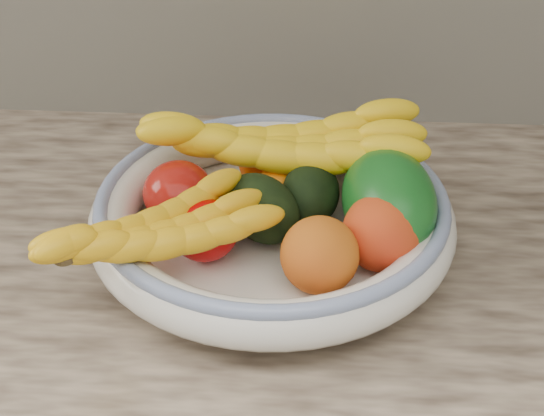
{
  "coord_description": "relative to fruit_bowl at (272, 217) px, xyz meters",
  "views": [
    {
      "loc": [
        0.05,
        0.93,
        1.45
      ],
      "look_at": [
        0.0,
        1.66,
        0.96
      ],
      "focal_mm": 55.0,
      "sensor_mm": 36.0,
      "label": 1
    }
  ],
  "objects": [
    {
      "name": "green_mango",
      "position": [
        0.12,
        -0.0,
        0.03
      ],
      "size": [
        0.15,
        0.17,
        0.13
      ],
      "primitive_type": "ellipsoid",
      "rotation": [
        0.0,
        0.31,
        0.23
      ],
      "color": "#0F5015",
      "rests_on": "fruit_bowl"
    },
    {
      "name": "clementine_back_mid",
      "position": [
        0.01,
        0.05,
        0.01
      ],
      "size": [
        0.06,
        0.06,
        0.05
      ],
      "primitive_type": "ellipsoid",
      "rotation": [
        0.0,
        0.0,
        -0.08
      ],
      "color": "orange",
      "rests_on": "fruit_bowl"
    },
    {
      "name": "banana_bunch_front",
      "position": [
        -0.11,
        -0.09,
        0.03
      ],
      "size": [
        0.27,
        0.23,
        0.07
      ],
      "primitive_type": null,
      "rotation": [
        0.0,
        0.0,
        0.62
      ],
      "color": "yellow",
      "rests_on": "fruit_bowl"
    },
    {
      "name": "clementine_back_right",
      "position": [
        0.05,
        0.11,
        0.01
      ],
      "size": [
        0.06,
        0.06,
        0.05
      ],
      "primitive_type": "ellipsoid",
      "rotation": [
        0.0,
        0.0,
        0.06
      ],
      "color": "#E26604",
      "rests_on": "fruit_bowl"
    },
    {
      "name": "fruit_bowl",
      "position": [
        0.0,
        0.0,
        0.0
      ],
      "size": [
        0.39,
        0.39,
        0.08
      ],
      "color": "silver",
      "rests_on": "kitchen_counter"
    },
    {
      "name": "peach_right",
      "position": [
        0.11,
        -0.05,
        0.02
      ],
      "size": [
        0.1,
        0.1,
        0.08
      ],
      "primitive_type": "ellipsoid",
      "rotation": [
        0.0,
        0.0,
        -0.22
      ],
      "color": "orange",
      "rests_on": "fruit_bowl"
    },
    {
      "name": "peach_front",
      "position": [
        0.05,
        -0.09,
        0.02
      ],
      "size": [
        0.1,
        0.1,
        0.08
      ],
      "primitive_type": "ellipsoid",
      "rotation": [
        0.0,
        0.0,
        -0.37
      ],
      "color": "orange",
      "rests_on": "fruit_bowl"
    },
    {
      "name": "tomato_left",
      "position": [
        -0.1,
        0.02,
        0.01
      ],
      "size": [
        0.08,
        0.08,
        0.07
      ],
      "primitive_type": "ellipsoid",
      "rotation": [
        0.0,
        0.0,
        0.01
      ],
      "color": "#A3130D",
      "rests_on": "fruit_bowl"
    },
    {
      "name": "banana_bunch_back",
      "position": [
        0.01,
        0.07,
        0.04
      ],
      "size": [
        0.34,
        0.14,
        0.09
      ],
      "primitive_type": null,
      "rotation": [
        0.0,
        0.0,
        0.05
      ],
      "color": "yellow",
      "rests_on": "fruit_bowl"
    },
    {
      "name": "tomato_near_left",
      "position": [
        -0.07,
        -0.05,
        0.01
      ],
      "size": [
        0.08,
        0.08,
        0.06
      ],
      "primitive_type": "ellipsoid",
      "rotation": [
        0.0,
        0.0,
        -0.15
      ],
      "color": "#C10000",
      "rests_on": "fruit_bowl"
    },
    {
      "name": "avocado_right",
      "position": [
        0.04,
        0.03,
        0.02
      ],
      "size": [
        0.07,
        0.1,
        0.06
      ],
      "primitive_type": "ellipsoid",
      "rotation": [
        0.0,
        0.0,
        -0.07
      ],
      "color": "black",
      "rests_on": "fruit_bowl"
    },
    {
      "name": "avocado_center",
      "position": [
        -0.01,
        -0.01,
        0.02
      ],
      "size": [
        0.12,
        0.12,
        0.07
      ],
      "primitive_type": "ellipsoid",
      "rotation": [
        0.0,
        0.0,
        0.69
      ],
      "color": "black",
      "rests_on": "fruit_bowl"
    },
    {
      "name": "clementine_back_left",
      "position": [
        -0.02,
        0.1,
        0.01
      ],
      "size": [
        0.06,
        0.06,
        0.04
      ],
      "primitive_type": "ellipsoid",
      "rotation": [
        0.0,
        0.0,
        -0.36
      ],
      "color": "#F15705",
      "rests_on": "fruit_bowl"
    }
  ]
}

